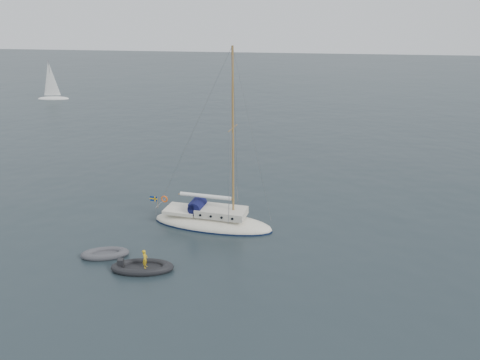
# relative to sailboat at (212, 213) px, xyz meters

# --- Properties ---
(ground) EXTENTS (300.00, 300.00, 0.00)m
(ground) POSITION_rel_sailboat_xyz_m (2.64, -2.68, -0.99)
(ground) COLOR black
(ground) RESTS_ON ground
(sailboat) EXTENTS (9.16, 2.75, 13.05)m
(sailboat) POSITION_rel_sailboat_xyz_m (0.00, 0.00, 0.00)
(sailboat) COLOR white
(sailboat) RESTS_ON ground
(dinghy) EXTENTS (2.97, 1.34, 0.43)m
(dinghy) POSITION_rel_sailboat_xyz_m (-5.66, -5.50, -0.80)
(dinghy) COLOR #494A4F
(dinghy) RESTS_ON ground
(rib) EXTENTS (3.74, 1.70, 1.35)m
(rib) POSITION_rel_sailboat_xyz_m (-2.77, -6.67, -0.77)
(rib) COLOR black
(rib) RESTS_ON ground
(distant_yacht_a) EXTENTS (5.39, 2.87, 7.14)m
(distant_yacht_a) POSITION_rel_sailboat_xyz_m (-38.69, 45.17, 2.06)
(distant_yacht_a) COLOR silver
(distant_yacht_a) RESTS_ON ground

